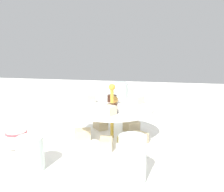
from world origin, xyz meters
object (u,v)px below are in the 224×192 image
Objects in this scene: teacup_with_saucer at (17,140)px; tiered_serving_stand at (112,126)px; water_glass_mid_back at (132,159)px; butter_knife_left at (211,138)px; water_glass_short_left at (31,153)px; butter_knife_right at (42,122)px; water_glass_tall_right at (120,99)px.

tiered_serving_stand is at bearing 22.73° from teacup_with_saucer.
water_glass_mid_back is (0.09, -0.22, 0.00)m from tiered_serving_stand.
teacup_with_saucer is 0.59m from butter_knife_left.
water_glass_short_left is 0.47× the size of butter_knife_left.
tiered_serving_stand is 0.32m from butter_knife_right.
water_glass_mid_back is at bearing -2.07° from water_glass_short_left.
water_glass_mid_back reaches higher than butter_knife_right.
water_glass_tall_right is 0.31m from butter_knife_right.
butter_knife_left is 1.00× the size of butter_knife_right.
water_glass_short_left reaches higher than butter_knife_left.
teacup_with_saucer is 0.23m from butter_knife_right.
teacup_with_saucer is at bearing 133.29° from water_glass_short_left.
butter_knife_right is at bearing 98.20° from teacup_with_saucer.
butter_knife_left is 0.60m from butter_knife_right.
teacup_with_saucer is at bearing 30.00° from butter_knife_right.
tiered_serving_stand reaches higher than butter_knife_left.
water_glass_tall_right is (-0.02, 0.26, 0.02)m from tiered_serving_stand.
water_glass_mid_back is at bearing -69.00° from tiered_serving_stand.
water_glass_tall_right is 1.74× the size of water_glass_short_left.
butter_knife_left is (0.32, -0.19, -0.07)m from water_glass_tall_right.
butter_knife_right is 0.51m from water_glass_mid_back.
teacup_with_saucer is 0.53× the size of butter_knife_left.
teacup_with_saucer is at bearing -157.27° from tiered_serving_stand.
water_glass_short_left is 0.54m from butter_knife_left.
tiered_serving_stand is 0.24m from water_glass_mid_back.
tiered_serving_stand is 0.26m from water_glass_short_left.
water_glass_tall_right reaches higher than water_glass_mid_back.
butter_knife_left is at bearing -30.36° from water_glass_tall_right.
butter_knife_left is at bearing 31.92° from water_glass_short_left.
water_glass_short_left is (-0.16, -0.21, -0.01)m from tiered_serving_stand.
water_glass_tall_right reaches higher than water_glass_short_left.
water_glass_tall_right is 0.44m from teacup_with_saucer.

